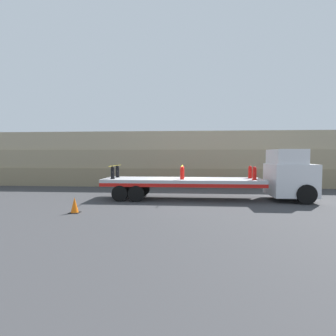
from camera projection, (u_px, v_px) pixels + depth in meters
ground_plane at (182, 199)px, 15.87m from camera, size 120.00×120.00×0.00m
rock_cliff at (184, 159)px, 22.98m from camera, size 60.00×3.30×4.65m
truck_cab at (291, 175)px, 15.30m from camera, size 2.37×2.71×2.99m
flatbed_trailer at (173, 182)px, 15.86m from camera, size 9.47×2.54×1.24m
fire_hydrant_black_near_0 at (113, 173)px, 15.58m from camera, size 0.28×0.43×0.77m
fire_hydrant_black_far_0 at (117, 172)px, 16.64m from camera, size 0.28×0.43×0.77m
fire_hydrant_red_near_1 at (182, 173)px, 15.25m from camera, size 0.28×0.43×0.77m
fire_hydrant_red_far_1 at (182, 172)px, 16.32m from camera, size 0.28×0.43×0.77m
fire_hydrant_red_near_2 at (254, 173)px, 14.93m from camera, size 0.28×0.43×0.77m
fire_hydrant_red_far_2 at (250, 172)px, 16.00m from camera, size 0.28×0.43×0.77m
cargo_strap_rear at (115, 166)px, 16.09m from camera, size 0.05×2.63×0.01m
cargo_strap_middle at (182, 166)px, 15.77m from camera, size 0.05×2.63×0.01m
traffic_cone at (75, 205)px, 12.03m from camera, size 0.45×0.45×0.72m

